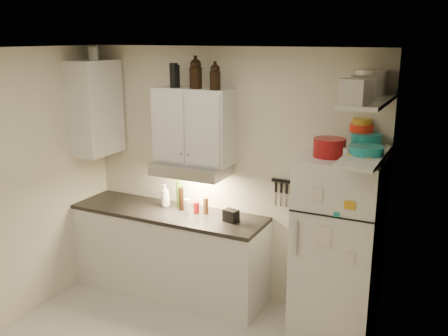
% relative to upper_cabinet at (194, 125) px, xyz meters
% --- Properties ---
extents(ceiling, '(3.20, 3.00, 0.02)m').
position_rel_upper_cabinet_xyz_m(ceiling, '(0.30, -1.33, 0.78)').
color(ceiling, white).
rests_on(ceiling, ground).
extents(back_wall, '(3.20, 0.02, 2.60)m').
position_rel_upper_cabinet_xyz_m(back_wall, '(0.30, 0.18, -0.53)').
color(back_wall, beige).
rests_on(back_wall, ground).
extents(right_wall, '(0.02, 3.00, 2.60)m').
position_rel_upper_cabinet_xyz_m(right_wall, '(1.91, -1.33, -0.53)').
color(right_wall, beige).
rests_on(right_wall, ground).
extents(base_cabinet, '(2.10, 0.60, 0.88)m').
position_rel_upper_cabinet_xyz_m(base_cabinet, '(-0.25, -0.14, -1.39)').
color(base_cabinet, white).
rests_on(base_cabinet, floor).
extents(countertop, '(2.10, 0.62, 0.04)m').
position_rel_upper_cabinet_xyz_m(countertop, '(-0.25, -0.14, -0.93)').
color(countertop, black).
rests_on(countertop, base_cabinet).
extents(upper_cabinet, '(0.80, 0.33, 0.75)m').
position_rel_upper_cabinet_xyz_m(upper_cabinet, '(0.00, 0.00, 0.00)').
color(upper_cabinet, white).
rests_on(upper_cabinet, back_wall).
extents(side_cabinet, '(0.33, 0.55, 1.00)m').
position_rel_upper_cabinet_xyz_m(side_cabinet, '(-1.14, -0.14, 0.12)').
color(side_cabinet, white).
rests_on(side_cabinet, left_wall).
extents(range_hood, '(0.76, 0.46, 0.12)m').
position_rel_upper_cabinet_xyz_m(range_hood, '(0.00, -0.06, -0.44)').
color(range_hood, silver).
rests_on(range_hood, back_wall).
extents(fridge, '(0.70, 0.68, 1.70)m').
position_rel_upper_cabinet_xyz_m(fridge, '(1.55, -0.18, -0.98)').
color(fridge, white).
rests_on(fridge, floor).
extents(shelf_hi, '(0.30, 0.95, 0.03)m').
position_rel_upper_cabinet_xyz_m(shelf_hi, '(1.75, -0.31, 0.38)').
color(shelf_hi, white).
rests_on(shelf_hi, right_wall).
extents(shelf_lo, '(0.30, 0.95, 0.03)m').
position_rel_upper_cabinet_xyz_m(shelf_lo, '(1.75, -0.31, -0.07)').
color(shelf_lo, white).
rests_on(shelf_lo, right_wall).
extents(knife_strip, '(0.42, 0.02, 0.03)m').
position_rel_upper_cabinet_xyz_m(knife_strip, '(1.00, 0.15, -0.51)').
color(knife_strip, black).
rests_on(knife_strip, back_wall).
extents(dutch_oven, '(0.35, 0.35, 0.16)m').
position_rel_upper_cabinet_xyz_m(dutch_oven, '(1.43, -0.21, -0.05)').
color(dutch_oven, maroon).
rests_on(dutch_oven, fridge).
extents(book_stack, '(0.26, 0.29, 0.08)m').
position_rel_upper_cabinet_xyz_m(book_stack, '(1.76, -0.31, -0.08)').
color(book_stack, gold).
rests_on(book_stack, fridge).
extents(spice_jar, '(0.07, 0.07, 0.10)m').
position_rel_upper_cabinet_xyz_m(spice_jar, '(1.59, -0.27, -0.07)').
color(spice_jar, silver).
rests_on(spice_jar, fridge).
extents(stock_pot, '(0.37, 0.37, 0.21)m').
position_rel_upper_cabinet_xyz_m(stock_pot, '(1.69, 0.02, 0.49)').
color(stock_pot, silver).
rests_on(stock_pot, shelf_hi).
extents(tin_a, '(0.23, 0.21, 0.19)m').
position_rel_upper_cabinet_xyz_m(tin_a, '(1.71, -0.35, 0.48)').
color(tin_a, '#AAAAAD').
rests_on(tin_a, shelf_hi).
extents(tin_b, '(0.22, 0.22, 0.19)m').
position_rel_upper_cabinet_xyz_m(tin_b, '(1.72, -0.66, 0.48)').
color(tin_b, '#AAAAAD').
rests_on(tin_b, shelf_hi).
extents(bowl_teal, '(0.26, 0.26, 0.10)m').
position_rel_upper_cabinet_xyz_m(bowl_teal, '(1.69, 0.04, 0.00)').
color(bowl_teal, teal).
rests_on(bowl_teal, shelf_lo).
extents(bowl_orange, '(0.21, 0.21, 0.06)m').
position_rel_upper_cabinet_xyz_m(bowl_orange, '(1.63, 0.11, 0.09)').
color(bowl_orange, red).
rests_on(bowl_orange, bowl_teal).
extents(bowl_yellow, '(0.16, 0.16, 0.05)m').
position_rel_upper_cabinet_xyz_m(bowl_yellow, '(1.63, 0.11, 0.14)').
color(bowl_yellow, gold).
rests_on(bowl_yellow, bowl_orange).
extents(plates, '(0.35, 0.35, 0.07)m').
position_rel_upper_cabinet_xyz_m(plates, '(1.76, -0.31, -0.02)').
color(plates, teal).
rests_on(plates, shelf_lo).
extents(growler_a, '(0.13, 0.13, 0.29)m').
position_rel_upper_cabinet_xyz_m(growler_a, '(0.05, -0.04, 0.52)').
color(growler_a, black).
rests_on(growler_a, upper_cabinet).
extents(growler_b, '(0.11, 0.11, 0.25)m').
position_rel_upper_cabinet_xyz_m(growler_b, '(0.28, -0.08, 0.50)').
color(growler_b, black).
rests_on(growler_b, upper_cabinet).
extents(thermos_a, '(0.09, 0.09, 0.22)m').
position_rel_upper_cabinet_xyz_m(thermos_a, '(-0.17, -0.05, 0.49)').
color(thermos_a, black).
rests_on(thermos_a, upper_cabinet).
extents(thermos_b, '(0.11, 0.11, 0.24)m').
position_rel_upper_cabinet_xyz_m(thermos_b, '(-0.18, -0.07, 0.49)').
color(thermos_b, black).
rests_on(thermos_b, upper_cabinet).
extents(side_jar, '(0.14, 0.14, 0.14)m').
position_rel_upper_cabinet_xyz_m(side_jar, '(-1.12, -0.13, 0.69)').
color(side_jar, silver).
rests_on(side_jar, side_cabinet).
extents(soap_bottle, '(0.12, 0.12, 0.28)m').
position_rel_upper_cabinet_xyz_m(soap_bottle, '(-0.35, -0.03, -0.77)').
color(soap_bottle, white).
rests_on(soap_bottle, countertop).
extents(pepper_mill, '(0.06, 0.06, 0.17)m').
position_rel_upper_cabinet_xyz_m(pepper_mill, '(0.14, -0.03, -0.82)').
color(pepper_mill, brown).
rests_on(pepper_mill, countertop).
extents(oil_bottle, '(0.06, 0.06, 0.30)m').
position_rel_upper_cabinet_xyz_m(oil_bottle, '(-0.21, 0.02, -0.76)').
color(oil_bottle, '#385715').
rests_on(oil_bottle, countertop).
extents(vinegar_bottle, '(0.06, 0.06, 0.25)m').
position_rel_upper_cabinet_xyz_m(vinegar_bottle, '(-0.14, -0.05, -0.78)').
color(vinegar_bottle, black).
rests_on(vinegar_bottle, countertop).
extents(clear_bottle, '(0.06, 0.06, 0.16)m').
position_rel_upper_cabinet_xyz_m(clear_bottle, '(-0.03, -0.12, -0.83)').
color(clear_bottle, silver).
rests_on(clear_bottle, countertop).
extents(red_jar, '(0.07, 0.07, 0.12)m').
position_rel_upper_cabinet_xyz_m(red_jar, '(0.05, -0.06, -0.84)').
color(red_jar, maroon).
rests_on(red_jar, countertop).
extents(caddy, '(0.16, 0.13, 0.12)m').
position_rel_upper_cabinet_xyz_m(caddy, '(0.47, -0.12, -0.84)').
color(caddy, black).
rests_on(caddy, countertop).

